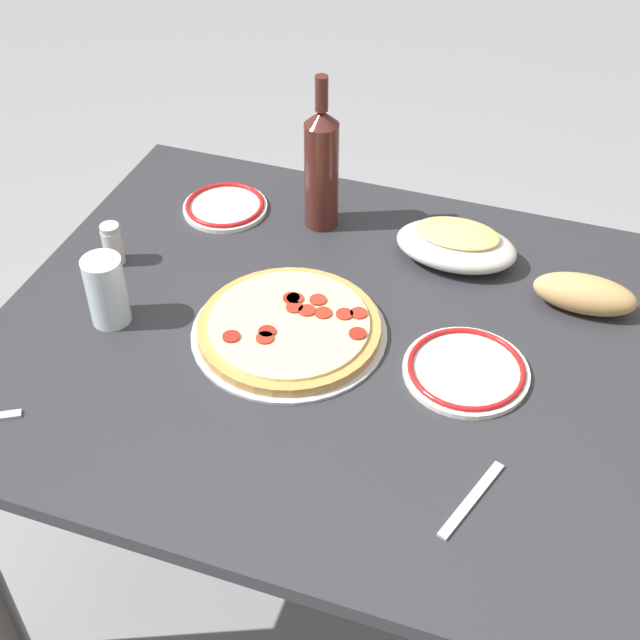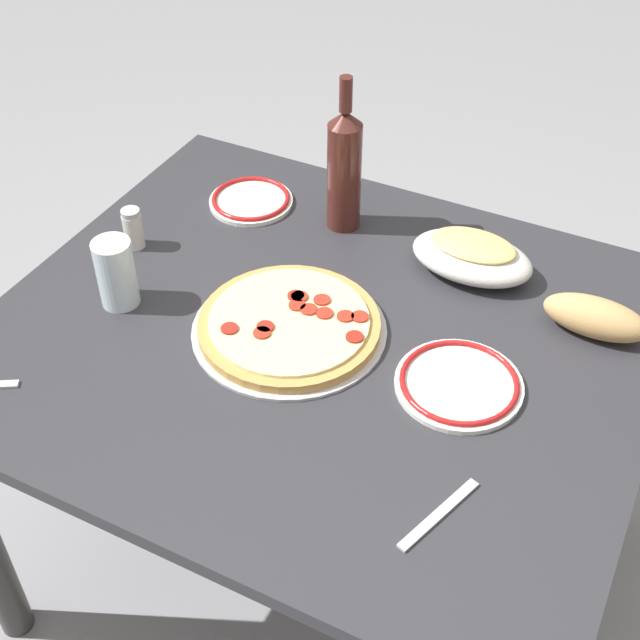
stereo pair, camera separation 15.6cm
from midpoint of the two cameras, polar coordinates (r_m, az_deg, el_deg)
name	(u,v)px [view 1 (the left image)]	position (r m, az deg, el deg)	size (l,w,h in m)	color
ground_plane	(320,560)	(2.14, -2.16, -15.58)	(8.00, 8.00, 0.00)	gray
dining_table	(320,378)	(1.66, -2.69, -3.91)	(1.18, 1.02, 0.73)	#2D2D33
pepperoni_pizza	(289,328)	(1.57, -4.87, -0.65)	(0.36, 0.36, 0.03)	#B7B7BC
baked_pasta_dish	(456,244)	(1.73, 6.39, 4.90)	(0.24, 0.15, 0.08)	white
wine_bottle	(322,167)	(1.77, -2.45, 9.91)	(0.07, 0.07, 0.33)	#471E19
water_glass	(106,291)	(1.62, -16.53, 1.75)	(0.07, 0.07, 0.14)	silver
side_plate_near	(466,370)	(1.50, 6.66, -3.40)	(0.22, 0.22, 0.02)	white
side_plate_far	(225,206)	(1.90, -8.60, 7.30)	(0.18, 0.18, 0.02)	white
bread_loaf	(585,294)	(1.65, 14.43, 1.54)	(0.19, 0.08, 0.07)	tan
spice_shaker	(113,244)	(1.78, -15.92, 4.72)	(0.04, 0.04, 0.09)	silver
fork_left	(472,499)	(1.33, 6.58, -11.78)	(0.17, 0.02, 0.01)	#B7B7BC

